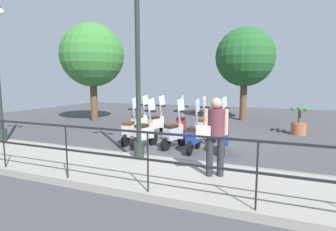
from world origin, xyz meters
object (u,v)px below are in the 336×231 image
at_px(tree_distant, 245,57).
at_px(scooter_near_2, 174,133).
at_px(scooter_near_0, 223,137).
at_px(scooter_far_3, 156,123).
at_px(tree_large, 92,56).
at_px(scooter_far_2, 181,124).
at_px(scooter_far_4, 140,122).
at_px(lamp_post_near, 138,73).
at_px(potted_palm, 299,123).
at_px(scooter_near_3, 145,132).
at_px(pedestrian_with_bag, 215,131).
at_px(scooter_near_1, 194,136).
at_px(scooter_far_1, 202,126).
at_px(scooter_near_4, 131,130).
at_px(scooter_far_0, 219,127).

height_order(tree_distant, scooter_near_2, tree_distant).
distance_m(scooter_near_0, scooter_far_3, 3.25).
xyz_separation_m(tree_large, scooter_far_3, (-2.30, -4.66, -2.92)).
xyz_separation_m(scooter_near_0, scooter_far_2, (1.65, 1.85, 0.00)).
bearing_deg(scooter_near_2, scooter_far_3, 57.34).
distance_m(tree_large, scooter_far_4, 5.43).
distance_m(lamp_post_near, potted_palm, 7.13).
distance_m(lamp_post_near, scooter_near_3, 2.39).
xyz_separation_m(tree_distant, scooter_near_3, (-7.32, 2.20, -2.84)).
distance_m(potted_palm, scooter_near_3, 6.20).
bearing_deg(tree_large, potted_palm, -90.51).
distance_m(pedestrian_with_bag, scooter_near_1, 2.47).
xyz_separation_m(scooter_near_3, scooter_far_1, (1.87, -1.34, 0.00)).
xyz_separation_m(scooter_near_1, scooter_far_1, (1.80, 0.24, 0.00)).
xyz_separation_m(scooter_near_0, scooter_far_4, (1.58, 3.54, 0.00)).
bearing_deg(potted_palm, scooter_near_4, 125.70).
xyz_separation_m(scooter_far_1, scooter_far_3, (0.00, 1.79, 0.00)).
xyz_separation_m(tree_distant, scooter_far_4, (-5.47, 3.36, -2.84)).
bearing_deg(scooter_near_4, scooter_near_0, -92.90).
relative_size(scooter_near_0, scooter_far_0, 1.00).
relative_size(tree_distant, scooter_near_2, 3.17).
height_order(lamp_post_near, scooter_far_1, lamp_post_near).
relative_size(scooter_far_1, scooter_far_3, 1.00).
height_order(pedestrian_with_bag, tree_distant, tree_distant).
bearing_deg(scooter_near_1, scooter_near_2, 74.91).
distance_m(lamp_post_near, scooter_far_4, 4.16).
height_order(pedestrian_with_bag, scooter_far_2, pedestrian_with_bag).
relative_size(scooter_far_1, scooter_far_4, 1.00).
relative_size(lamp_post_near, tree_distant, 0.97).
bearing_deg(scooter_near_1, scooter_near_0, -75.19).
bearing_deg(pedestrian_with_bag, lamp_post_near, 52.09).
bearing_deg(scooter_far_2, scooter_near_2, -177.67).
height_order(pedestrian_with_bag, scooter_far_3, pedestrian_with_bag).
height_order(scooter_near_0, scooter_near_3, same).
height_order(tree_large, tree_distant, tree_large).
bearing_deg(tree_distant, scooter_far_1, 170.95).
bearing_deg(scooter_near_3, scooter_far_2, -2.84).
height_order(scooter_near_0, scooter_far_1, same).
xyz_separation_m(tree_distant, scooter_far_0, (-5.50, 0.23, -2.84)).
xyz_separation_m(scooter_far_0, scooter_far_4, (0.04, 3.13, 0.00)).
distance_m(scooter_near_0, scooter_far_2, 2.48).
height_order(scooter_near_3, scooter_far_1, same).
xyz_separation_m(tree_distant, scooter_far_3, (-5.45, 2.65, -2.84)).
bearing_deg(pedestrian_with_bag, scooter_far_4, 22.31).
bearing_deg(scooter_near_3, scooter_far_1, -22.90).
height_order(scooter_near_0, scooter_far_0, same).
bearing_deg(pedestrian_with_bag, scooter_far_3, 16.37).
bearing_deg(scooter_far_0, scooter_near_2, 161.55).
distance_m(lamp_post_near, scooter_far_1, 3.87).
bearing_deg(lamp_post_near, scooter_far_0, -22.84).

